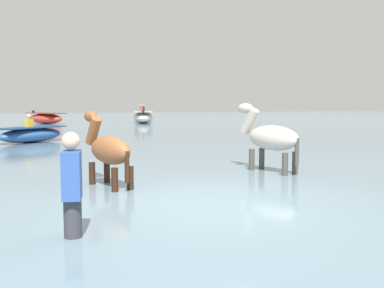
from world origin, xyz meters
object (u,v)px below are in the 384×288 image
Objects in this scene: boat_near_port at (143,117)px; horse_lead_pinto at (270,140)px; boat_far_offshore at (46,118)px; boat_mid_outer at (31,134)px; person_onlooker_right at (72,200)px; horse_trailing_chestnut at (108,152)px.

horse_lead_pinto is at bearing -92.06° from boat_near_port.
horse_lead_pinto is 0.52× the size of boat_far_offshore.
person_onlooker_right reaches higher than boat_mid_outer.
person_onlooker_right is (-0.64, -3.00, -0.19)m from horse_trailing_chestnut.
boat_far_offshore is (-2.26, 24.18, -0.25)m from horse_trailing_chestnut.
boat_near_port reaches higher than person_onlooker_right.
boat_mid_outer reaches higher than boat_far_offshore.
boat_mid_outer is 15.52m from boat_near_port.
person_onlooker_right is (-4.99, -26.73, 0.02)m from boat_near_port.
boat_mid_outer is at bearing -114.41° from boat_near_port.
person_onlooker_right is (1.43, -12.60, 0.13)m from boat_mid_outer.
horse_lead_pinto is 3.62m from horse_trailing_chestnut.
boat_far_offshore is (-5.78, 23.37, -0.33)m from horse_lead_pinto.
horse_trailing_chestnut reaches higher than boat_near_port.
horse_trailing_chestnut reaches higher than boat_far_offshore.
boat_near_port is at bearing 65.59° from boat_mid_outer.
horse_lead_pinto is at bearing -76.11° from boat_far_offshore.
boat_far_offshore is 2.25× the size of person_onlooker_right.
boat_near_port is (6.41, 14.13, 0.11)m from boat_mid_outer.
boat_far_offshore is 6.62m from boat_near_port.
boat_mid_outer is 0.73× the size of boat_far_offshore.
person_onlooker_right is at bearing -102.07° from horse_trailing_chestnut.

